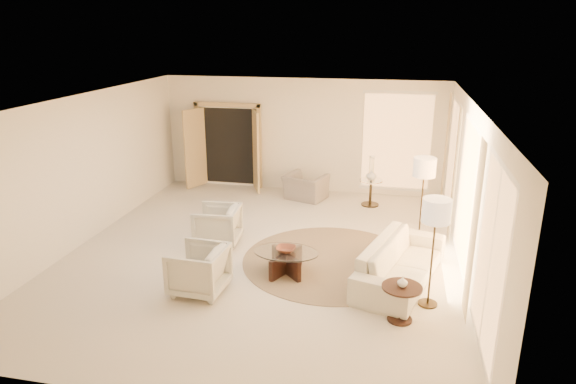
% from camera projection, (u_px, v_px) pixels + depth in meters
% --- Properties ---
extents(room, '(7.04, 8.04, 2.83)m').
position_uv_depth(room, '(261.00, 181.00, 9.01)').
color(room, beige).
rests_on(room, ground).
extents(windows_right, '(0.10, 6.40, 2.40)m').
position_uv_depth(windows_right, '(465.00, 195.00, 8.43)').
color(windows_right, '#FFB566').
rests_on(windows_right, room).
extents(window_back_corner, '(1.70, 0.10, 2.40)m').
position_uv_depth(window_back_corner, '(397.00, 142.00, 12.24)').
color(window_back_corner, '#FFB566').
rests_on(window_back_corner, room).
extents(curtains_right, '(0.06, 5.20, 2.60)m').
position_uv_depth(curtains_right, '(456.00, 182.00, 9.30)').
color(curtains_right, '#CAB586').
rests_on(curtains_right, room).
extents(french_doors, '(1.95, 0.66, 2.16)m').
position_uv_depth(french_doors, '(228.00, 147.00, 13.04)').
color(french_doors, tan).
rests_on(french_doors, room).
extents(area_rug, '(3.74, 3.74, 0.01)m').
position_uv_depth(area_rug, '(331.00, 261.00, 9.15)').
color(area_rug, '#4A3A29').
rests_on(area_rug, room).
extents(sofa, '(1.55, 2.52, 0.69)m').
position_uv_depth(sofa, '(401.00, 262.00, 8.34)').
color(sofa, beige).
rests_on(sofa, room).
extents(armchair_left, '(0.81, 0.86, 0.82)m').
position_uv_depth(armchair_left, '(217.00, 223.00, 9.78)').
color(armchair_left, beige).
rests_on(armchair_left, room).
extents(armchair_right, '(0.81, 0.85, 0.83)m').
position_uv_depth(armchair_right, '(199.00, 268.00, 7.99)').
color(armchair_right, beige).
rests_on(armchair_right, room).
extents(accent_chair, '(1.07, 0.86, 0.81)m').
position_uv_depth(accent_chair, '(306.00, 183.00, 12.31)').
color(accent_chair, gray).
rests_on(accent_chair, room).
extents(coffee_table, '(1.26, 1.26, 0.40)m').
position_uv_depth(coffee_table, '(286.00, 260.00, 8.63)').
color(coffee_table, black).
rests_on(coffee_table, room).
extents(end_table, '(0.57, 0.57, 0.54)m').
position_uv_depth(end_table, '(401.00, 297.00, 7.22)').
color(end_table, black).
rests_on(end_table, room).
extents(side_table, '(0.53, 0.53, 0.62)m').
position_uv_depth(side_table, '(371.00, 190.00, 11.88)').
color(side_table, black).
rests_on(side_table, room).
extents(floor_lamp_near, '(0.41, 0.41, 1.71)m').
position_uv_depth(floor_lamp_near, '(424.00, 171.00, 9.42)').
color(floor_lamp_near, black).
rests_on(floor_lamp_near, room).
extents(floor_lamp_far, '(0.41, 0.41, 1.69)m').
position_uv_depth(floor_lamp_far, '(436.00, 216.00, 7.29)').
color(floor_lamp_far, black).
rests_on(floor_lamp_far, room).
extents(bowl, '(0.34, 0.34, 0.08)m').
position_uv_depth(bowl, '(286.00, 249.00, 8.57)').
color(bowl, brown).
rests_on(bowl, coffee_table).
extents(end_vase, '(0.16, 0.16, 0.15)m').
position_uv_depth(end_vase, '(403.00, 282.00, 7.14)').
color(end_vase, white).
rests_on(end_vase, end_table).
extents(side_vase, '(0.31, 0.31, 0.25)m').
position_uv_depth(side_vase, '(371.00, 175.00, 11.77)').
color(side_vase, white).
rests_on(side_vase, side_table).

